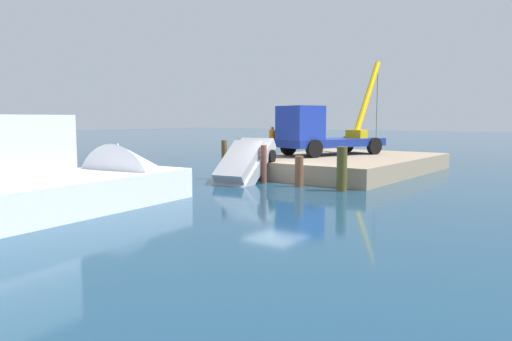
{
  "coord_description": "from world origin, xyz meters",
  "views": [
    {
      "loc": [
        18.32,
        12.79,
        3.07
      ],
      "look_at": [
        -0.4,
        -1.45,
        0.55
      ],
      "focal_mm": 34.33,
      "sensor_mm": 36.0,
      "label": 1
    }
  ],
  "objects_px": {
    "salvaged_car": "(240,170)",
    "dock_worker": "(272,141)",
    "crane_truck": "(320,132)",
    "moored_yacht": "(68,196)"
  },
  "relations": [
    {
      "from": "salvaged_car",
      "to": "dock_worker",
      "type": "bearing_deg",
      "value": -160.01
    },
    {
      "from": "crane_truck",
      "to": "salvaged_car",
      "type": "height_order",
      "value": "crane_truck"
    },
    {
      "from": "dock_worker",
      "to": "salvaged_car",
      "type": "height_order",
      "value": "dock_worker"
    },
    {
      "from": "dock_worker",
      "to": "moored_yacht",
      "type": "bearing_deg",
      "value": 6.16
    },
    {
      "from": "dock_worker",
      "to": "moored_yacht",
      "type": "height_order",
      "value": "moored_yacht"
    },
    {
      "from": "crane_truck",
      "to": "moored_yacht",
      "type": "bearing_deg",
      "value": -2.68
    },
    {
      "from": "salvaged_car",
      "to": "crane_truck",
      "type": "bearing_deg",
      "value": 177.49
    },
    {
      "from": "moored_yacht",
      "to": "crane_truck",
      "type": "bearing_deg",
      "value": 177.32
    },
    {
      "from": "salvaged_car",
      "to": "moored_yacht",
      "type": "bearing_deg",
      "value": -2.82
    },
    {
      "from": "dock_worker",
      "to": "crane_truck",
      "type": "bearing_deg",
      "value": 126.09
    }
  ]
}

